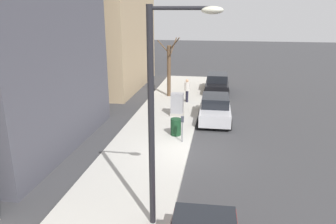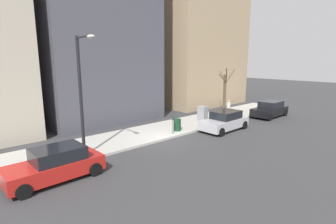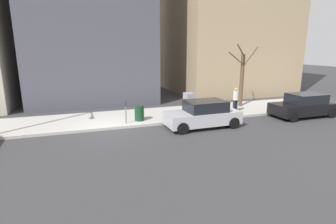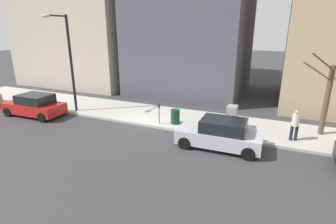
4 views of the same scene
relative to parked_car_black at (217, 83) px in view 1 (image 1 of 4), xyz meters
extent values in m
plane|color=#38383A|center=(1.02, 12.36, -0.74)|extent=(120.00, 120.00, 0.00)
cube|color=#B2AFA8|center=(3.02, 12.36, -0.66)|extent=(4.00, 36.00, 0.15)
cube|color=black|center=(0.00, 0.05, -0.17)|extent=(1.84, 4.22, 0.70)
cube|color=black|center=(0.00, -0.15, 0.48)|extent=(1.62, 2.22, 0.60)
cylinder|color=black|center=(-0.87, 1.60, -0.42)|extent=(0.23, 0.64, 0.64)
cylinder|color=black|center=(0.83, 1.61, -0.42)|extent=(0.23, 0.64, 0.64)
cylinder|color=black|center=(-0.84, -1.50, -0.42)|extent=(0.23, 0.64, 0.64)
cylinder|color=black|center=(0.86, -1.49, -0.42)|extent=(0.23, 0.64, 0.64)
cube|color=#B7B7BC|center=(-0.04, 7.32, -0.17)|extent=(1.89, 4.24, 0.70)
cube|color=black|center=(-0.04, 7.12, 0.48)|extent=(1.65, 2.23, 0.60)
cylinder|color=black|center=(-0.93, 8.86, -0.42)|extent=(0.23, 0.64, 0.64)
cylinder|color=black|center=(0.77, 8.89, -0.42)|extent=(0.23, 0.64, 0.64)
cylinder|color=black|center=(-0.86, 5.76, -0.42)|extent=(0.23, 0.64, 0.64)
cylinder|color=black|center=(0.84, 5.79, -0.42)|extent=(0.23, 0.64, 0.64)
cylinder|color=slate|center=(1.47, 11.40, -0.06)|extent=(0.07, 0.07, 1.05)
cube|color=#2D333D|center=(1.47, 11.40, 0.61)|extent=(0.14, 0.10, 0.30)
cube|color=#A8A399|center=(2.32, 7.14, -0.50)|extent=(0.83, 0.61, 0.18)
cube|color=#939399|center=(2.32, 7.14, 0.22)|extent=(0.75, 0.55, 1.25)
cylinder|color=black|center=(1.57, 18.04, 2.66)|extent=(0.18, 0.18, 6.50)
cylinder|color=black|center=(0.77, 18.04, 5.81)|extent=(1.60, 0.10, 0.10)
ellipsoid|color=beige|center=(-0.03, 18.04, 5.76)|extent=(0.56, 0.32, 0.20)
cylinder|color=brown|center=(3.62, 2.38, 1.34)|extent=(0.28, 0.28, 3.84)
cylinder|color=brown|center=(3.11, 2.92, 3.46)|extent=(0.91, 1.24, 1.01)
cylinder|color=brown|center=(3.39, 1.94, 3.04)|extent=(0.50, 0.95, 1.51)
cylinder|color=brown|center=(4.10, 2.19, 3.17)|extent=(0.98, 0.51, 0.92)
cylinder|color=brown|center=(3.41, 3.08, 2.94)|extent=(0.38, 1.47, 1.00)
cylinder|color=#14381E|center=(1.92, 10.51, -0.14)|extent=(0.56, 0.56, 0.90)
cylinder|color=#1E1E2D|center=(2.04, 3.93, -0.18)|extent=(0.16, 0.16, 0.82)
cylinder|color=#1E1E2D|center=(2.10, 3.70, -0.18)|extent=(0.16, 0.16, 0.82)
cylinder|color=silver|center=(2.07, 3.82, 0.54)|extent=(0.36, 0.36, 0.62)
sphere|color=tan|center=(2.07, 3.82, 0.96)|extent=(0.22, 0.22, 0.22)
camera|label=1|loc=(-0.33, 26.62, 5.77)|focal=35.00mm
camera|label=2|loc=(-11.93, 23.82, 4.71)|focal=28.00mm
camera|label=3|loc=(-13.06, 13.69, 3.61)|focal=28.00mm
camera|label=4|loc=(-12.31, 4.83, 5.16)|focal=28.00mm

